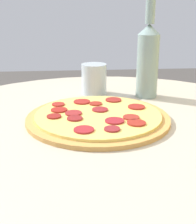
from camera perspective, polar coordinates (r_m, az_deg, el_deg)
name	(u,v)px	position (r m, az deg, el deg)	size (l,w,h in m)	color
table	(109,183)	(0.75, 1.95, -12.88)	(1.03, 1.03, 0.69)	#B2A893
pizza	(98,117)	(0.73, -0.01, -0.88)	(0.34, 0.34, 0.02)	#C68E47
beer_bottle	(148,58)	(0.91, 9.10, 9.76)	(0.06, 0.06, 0.30)	gray
drinking_glass	(94,79)	(0.94, -0.73, 6.05)	(0.08, 0.08, 0.09)	#ADBCC6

